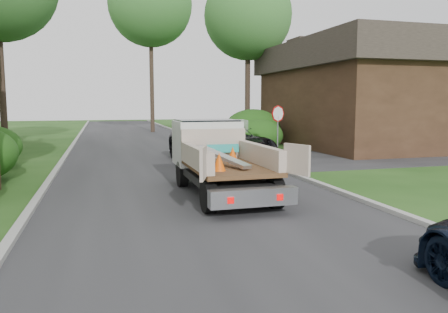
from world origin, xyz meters
TOP-DOWN VIEW (x-y plane):
  - ground at (0.00, 0.00)m, footprint 120.00×120.00m
  - road at (0.00, 10.00)m, footprint 8.00×90.00m
  - side_street at (12.00, 9.00)m, footprint 16.00×7.00m
  - curb_left at (-4.10, 10.00)m, footprint 0.20×90.00m
  - curb_right at (4.10, 10.00)m, footprint 0.20×90.00m
  - stop_sign at (5.20, 9.00)m, footprint 0.71×0.32m
  - house_right at (13.00, 14.00)m, footprint 9.72×12.96m
  - hedge_right_a at (5.80, 13.00)m, footprint 2.60×2.60m
  - hedge_right_b at (6.50, 16.00)m, footprint 3.38×3.38m
  - tree_right_far at (7.50, 20.00)m, footprint 6.00×6.00m
  - tree_center_far at (2.00, 30.00)m, footprint 7.20×7.20m
  - flatbed_truck at (0.79, 3.22)m, footprint 2.55×5.44m
  - black_pickup at (2.40, 8.56)m, footprint 3.69×6.79m

SIDE VIEW (x-z plane):
  - ground at x=0.00m, z-range 0.00..0.00m
  - road at x=0.00m, z-range -0.01..0.01m
  - side_street at x=12.00m, z-range 0.00..0.02m
  - curb_left at x=-4.10m, z-range 0.00..0.12m
  - curb_right at x=4.10m, z-range 0.00..0.12m
  - hedge_right_a at x=5.80m, z-range 0.00..1.70m
  - black_pickup at x=2.40m, z-range 0.00..1.81m
  - hedge_right_b at x=6.50m, z-range 0.00..2.21m
  - flatbed_truck at x=0.79m, z-range 0.09..2.15m
  - stop_sign at x=5.20m, z-range 0.54..3.02m
  - house_right at x=13.00m, z-range 0.06..6.26m
  - tree_right_far at x=7.50m, z-range 2.73..14.23m
  - tree_center_far at x=2.00m, z-range 3.68..18.28m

